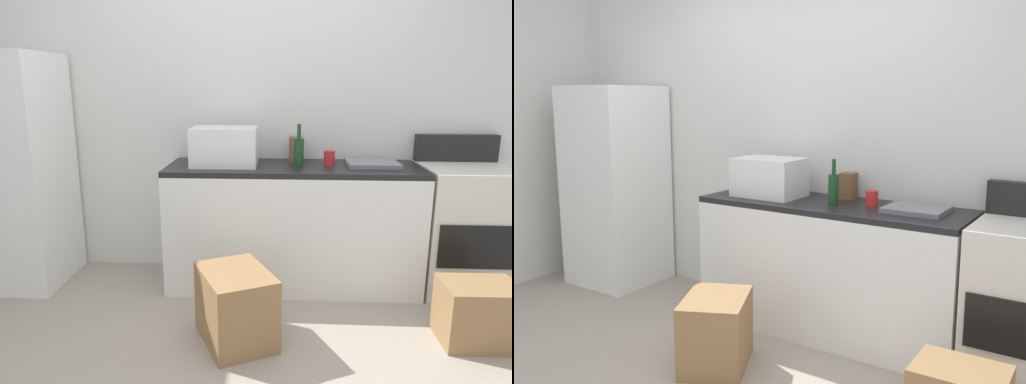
% 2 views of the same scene
% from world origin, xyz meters
% --- Properties ---
extents(wall_back, '(5.00, 0.10, 2.60)m').
position_xyz_m(wall_back, '(0.00, 1.55, 1.30)').
color(wall_back, silver).
rests_on(wall_back, ground_plane).
extents(kitchen_counter, '(1.80, 0.60, 0.90)m').
position_xyz_m(kitchen_counter, '(0.30, 1.20, 0.45)').
color(kitchen_counter, white).
rests_on(kitchen_counter, ground_plane).
extents(refrigerator, '(0.68, 0.66, 1.68)m').
position_xyz_m(refrigerator, '(-1.75, 1.15, 0.84)').
color(refrigerator, white).
rests_on(refrigerator, ground_plane).
extents(microwave, '(0.46, 0.34, 0.27)m').
position_xyz_m(microwave, '(-0.19, 1.19, 1.04)').
color(microwave, white).
rests_on(microwave, kitchen_counter).
extents(sink_basin, '(0.36, 0.32, 0.03)m').
position_xyz_m(sink_basin, '(0.86, 1.23, 0.92)').
color(sink_basin, slate).
rests_on(sink_basin, kitchen_counter).
extents(wine_bottle, '(0.07, 0.07, 0.30)m').
position_xyz_m(wine_bottle, '(0.33, 1.15, 1.01)').
color(wine_bottle, '#193F1E').
rests_on(wine_bottle, kitchen_counter).
extents(coffee_mug, '(0.08, 0.08, 0.10)m').
position_xyz_m(coffee_mug, '(0.56, 1.25, 0.95)').
color(coffee_mug, red).
rests_on(coffee_mug, kitchen_counter).
extents(knife_block, '(0.10, 0.10, 0.18)m').
position_xyz_m(knife_block, '(0.32, 1.40, 0.99)').
color(knife_block, brown).
rests_on(knife_block, kitchen_counter).
extents(cardboard_box_large, '(0.53, 0.59, 0.43)m').
position_xyz_m(cardboard_box_large, '(-0.04, 0.38, 0.22)').
color(cardboard_box_large, olive).
rests_on(cardboard_box_large, ground_plane).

